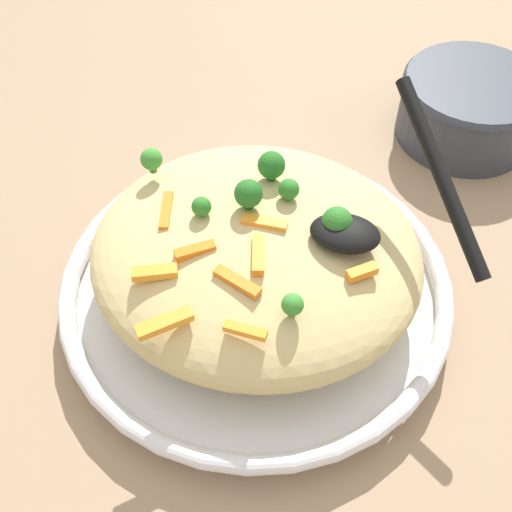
{
  "coord_description": "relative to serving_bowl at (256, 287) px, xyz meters",
  "views": [
    {
      "loc": [
        -0.08,
        0.33,
        0.48
      ],
      "look_at": [
        0.0,
        0.0,
        0.06
      ],
      "focal_mm": 43.89,
      "sensor_mm": 36.0,
      "label": 1
    }
  ],
  "objects": [
    {
      "name": "carrot_piece_6",
      "position": [
        0.08,
        -0.0,
        0.08
      ],
      "size": [
        0.02,
        0.04,
        0.01
      ],
      "primitive_type": "cube",
      "rotation": [
        0.0,
        0.0,
        1.79
      ],
      "color": "orange",
      "rests_on": "pasta_mound"
    },
    {
      "name": "broccoli_floret_4",
      "position": [
        -0.05,
        0.08,
        0.09
      ],
      "size": [
        0.02,
        0.02,
        0.02
      ],
      "color": "#377928",
      "rests_on": "pasta_mound"
    },
    {
      "name": "carrot_piece_0",
      "position": [
        -0.02,
        0.1,
        0.08
      ],
      "size": [
        0.03,
        0.01,
        0.01
      ],
      "primitive_type": "cube",
      "rotation": [
        0.0,
        0.0,
        3.07
      ],
      "color": "orange",
      "rests_on": "pasta_mound"
    },
    {
      "name": "broccoli_floret_3",
      "position": [
        -0.02,
        -0.03,
        0.1
      ],
      "size": [
        0.02,
        0.02,
        0.02
      ],
      "color": "#296820",
      "rests_on": "pasta_mound"
    },
    {
      "name": "carrot_piece_5",
      "position": [
        -0.01,
        0.03,
        0.09
      ],
      "size": [
        0.02,
        0.04,
        0.01
      ],
      "primitive_type": "cube",
      "rotation": [
        0.0,
        0.0,
        1.8
      ],
      "color": "orange",
      "rests_on": "pasta_mound"
    },
    {
      "name": "broccoli_floret_2",
      "position": [
        -0.06,
        -0.01,
        0.1
      ],
      "size": [
        0.02,
        0.02,
        0.03
      ],
      "color": "#296820",
      "rests_on": "pasta_mound"
    },
    {
      "name": "broccoli_floret_5",
      "position": [
        0.1,
        -0.05,
        0.09
      ],
      "size": [
        0.02,
        0.02,
        0.02
      ],
      "color": "#377928",
      "rests_on": "pasta_mound"
    },
    {
      "name": "ground_plane",
      "position": [
        0.0,
        0.0,
        -0.02
      ],
      "size": [
        2.4,
        2.4,
        0.0
      ],
      "primitive_type": "plane",
      "color": "#9E7F60"
    },
    {
      "name": "carrot_piece_2",
      "position": [
        -0.01,
        0.0,
        0.09
      ],
      "size": [
        0.04,
        0.01,
        0.01
      ],
      "primitive_type": "cube",
      "rotation": [
        0.0,
        0.0,
        6.28
      ],
      "color": "orange",
      "rests_on": "pasta_mound"
    },
    {
      "name": "carrot_piece_3",
      "position": [
        -0.09,
        0.03,
        0.08
      ],
      "size": [
        0.02,
        0.02,
        0.01
      ],
      "primitive_type": "cube",
      "rotation": [
        0.0,
        0.0,
        3.78
      ],
      "color": "orange",
      "rests_on": "pasta_mound"
    },
    {
      "name": "carrot_piece_4",
      "position": [
        0.06,
        0.06,
        0.08
      ],
      "size": [
        0.04,
        0.02,
        0.01
      ],
      "primitive_type": "cube",
      "rotation": [
        0.0,
        0.0,
        3.5
      ],
      "color": "orange",
      "rests_on": "pasta_mound"
    },
    {
      "name": "carrot_piece_8",
      "position": [
        0.04,
        0.11,
        0.08
      ],
      "size": [
        0.04,
        0.04,
        0.01
      ],
      "primitive_type": "cube",
      "rotation": [
        0.0,
        0.0,
        0.7
      ],
      "color": "orange",
      "rests_on": "pasta_mound"
    },
    {
      "name": "pasta_mound",
      "position": [
        0.0,
        0.0,
        0.05
      ],
      "size": [
        0.28,
        0.26,
        0.08
      ],
      "primitive_type": "ellipsoid",
      "color": "#D1BA7A",
      "rests_on": "serving_bowl"
    },
    {
      "name": "companion_bowl",
      "position": [
        -0.18,
        -0.29,
        0.02
      ],
      "size": [
        0.16,
        0.16,
        0.08
      ],
      "color": "#333842",
      "rests_on": "ground_plane"
    },
    {
      "name": "serving_spoon",
      "position": [
        -0.1,
        -0.02,
        0.11
      ],
      "size": [
        0.14,
        0.14,
        0.09
      ],
      "color": "black",
      "rests_on": "pasta_mound"
    },
    {
      "name": "broccoli_floret_6",
      "position": [
        0.05,
        0.0,
        0.1
      ],
      "size": [
        0.02,
        0.02,
        0.02
      ],
      "color": "#296820",
      "rests_on": "pasta_mound"
    },
    {
      "name": "carrot_piece_1",
      "position": [
        0.04,
        0.04,
        0.09
      ],
      "size": [
        0.03,
        0.03,
        0.01
      ],
      "primitive_type": "cube",
      "rotation": [
        0.0,
        0.0,
        3.74
      ],
      "color": "orange",
      "rests_on": "pasta_mound"
    },
    {
      "name": "carrot_piece_7",
      "position": [
        -0.0,
        0.06,
        0.09
      ],
      "size": [
        0.04,
        0.02,
        0.01
      ],
      "primitive_type": "cube",
      "rotation": [
        0.0,
        0.0,
        5.9
      ],
      "color": "orange",
      "rests_on": "pasta_mound"
    },
    {
      "name": "broccoli_floret_1",
      "position": [
        0.0,
        -0.06,
        0.1
      ],
      "size": [
        0.02,
        0.02,
        0.03
      ],
      "color": "#205B1C",
      "rests_on": "pasta_mound"
    },
    {
      "name": "serving_bowl",
      "position": [
        0.0,
        0.0,
        0.0
      ],
      "size": [
        0.35,
        0.35,
        0.04
      ],
      "color": "silver",
      "rests_on": "ground_plane"
    },
    {
      "name": "broccoli_floret_0",
      "position": [
        0.01,
        -0.02,
        0.1
      ],
      "size": [
        0.02,
        0.02,
        0.03
      ],
      "color": "#205B1C",
      "rests_on": "pasta_mound"
    }
  ]
}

